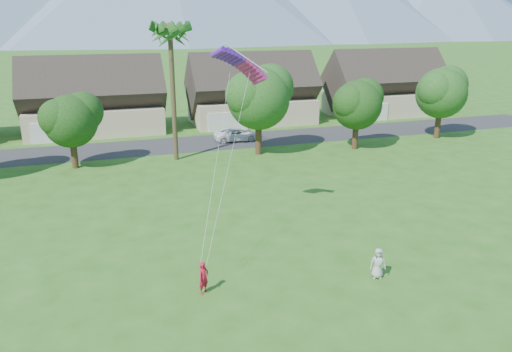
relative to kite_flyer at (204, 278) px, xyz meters
name	(u,v)px	position (x,y,z in m)	size (l,w,h in m)	color
ground	(325,325)	(4.51, -4.21, -0.83)	(500.00, 500.00, 0.00)	#2D6019
street	(187,144)	(4.51, 29.79, -0.82)	(90.00, 7.00, 0.01)	#2D2D30
kite_flyer	(204,278)	(0.00, 0.00, 0.00)	(0.60, 0.40, 1.66)	red
watcher	(378,263)	(8.84, -1.23, -0.01)	(0.80, 0.52, 1.64)	#B6B6B2
parked_car	(237,134)	(9.98, 29.79, -0.14)	(2.28, 4.95, 1.38)	white
houses_row	(177,99)	(5.00, 38.78, 2.61)	(72.75, 8.19, 8.86)	beige
tree_row	(184,109)	(3.36, 23.70, 4.06)	(62.27, 6.67, 8.45)	#47301C
fan_palm	(170,29)	(2.51, 24.29, 10.97)	(3.00, 3.00, 13.80)	#4C3D26
parafoil_kite	(240,62)	(3.95, 6.99, 9.54)	(3.61, 1.37, 0.50)	#5816A8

